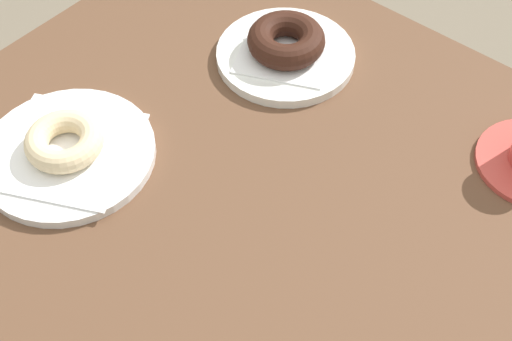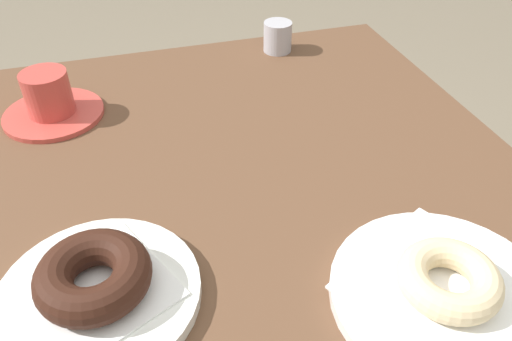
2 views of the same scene
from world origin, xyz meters
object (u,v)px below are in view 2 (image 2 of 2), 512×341
(donut_sugar_ring, at_px, (449,279))
(sugar_jar, at_px, (278,37))
(plate_chocolate_ring, at_px, (99,295))
(donut_chocolate_ring, at_px, (93,276))
(plate_sugar_ring, at_px, (443,295))
(coffee_cup, at_px, (50,100))

(donut_sugar_ring, xyz_separation_m, sugar_jar, (0.61, -0.02, -0.00))
(plate_chocolate_ring, relative_size, donut_chocolate_ring, 1.80)
(plate_sugar_ring, relative_size, coffee_cup, 1.52)
(donut_sugar_ring, height_order, plate_chocolate_ring, donut_sugar_ring)
(plate_sugar_ring, distance_m, coffee_cup, 0.62)
(donut_chocolate_ring, height_order, coffee_cup, coffee_cup)
(donut_sugar_ring, relative_size, coffee_cup, 0.67)
(donut_sugar_ring, distance_m, coffee_cup, 0.62)
(donut_sugar_ring, relative_size, plate_chocolate_ring, 0.50)
(plate_sugar_ring, relative_size, donut_sugar_ring, 2.25)
(donut_sugar_ring, distance_m, sugar_jar, 0.61)
(donut_sugar_ring, bearing_deg, plate_sugar_ring, 0.00)
(plate_sugar_ring, height_order, coffee_cup, coffee_cup)
(plate_sugar_ring, xyz_separation_m, donut_chocolate_ring, (0.10, 0.34, 0.03))
(donut_chocolate_ring, bearing_deg, donut_sugar_ring, -106.67)
(plate_sugar_ring, distance_m, sugar_jar, 0.61)
(coffee_cup, xyz_separation_m, sugar_jar, (0.12, -0.41, -0.00))
(coffee_cup, bearing_deg, plate_sugar_ring, -141.16)
(sugar_jar, bearing_deg, donut_chocolate_ring, 144.35)
(sugar_jar, bearing_deg, coffee_cup, 106.57)
(donut_chocolate_ring, relative_size, coffee_cup, 0.76)
(plate_sugar_ring, xyz_separation_m, donut_sugar_ring, (0.00, 0.00, 0.03))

